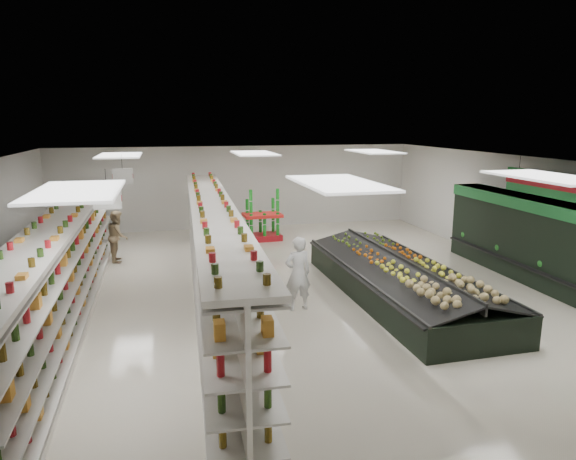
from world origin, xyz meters
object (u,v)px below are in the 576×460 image
object	(u,v)px
gondola_left	(63,275)
soda_endcap	(262,217)
shopper_background	(118,236)
shopper_main	(298,273)
gondola_center	(214,255)
produce_island	(399,279)

from	to	relation	value
gondola_left	soda_endcap	bearing A→B (deg)	48.99
gondola_left	shopper_background	xyz separation A→B (m)	(0.71, 4.70, -0.23)
shopper_main	gondola_center	bearing A→B (deg)	-42.92
soda_endcap	shopper_main	world-z (taller)	soda_endcap
gondola_left	shopper_main	distance (m)	4.96
gondola_center	shopper_background	size ratio (longest dim) A/B	8.54
gondola_center	soda_endcap	xyz separation A→B (m)	(2.26, 5.72, -0.23)
shopper_main	gondola_left	bearing A→B (deg)	-14.04
shopper_main	shopper_background	xyz separation A→B (m)	(-4.22, 5.23, -0.07)
gondola_left	gondola_center	xyz separation A→B (m)	(3.19, 0.68, 0.04)
gondola_left	shopper_main	world-z (taller)	gondola_left
soda_endcap	shopper_background	size ratio (longest dim) A/B	1.10
gondola_left	produce_island	distance (m)	7.53
soda_endcap	shopper_background	bearing A→B (deg)	-160.22
produce_island	shopper_main	xyz separation A→B (m)	(-2.57, -0.24, 0.38)
produce_island	soda_endcap	distance (m)	7.02
gondola_center	shopper_main	size ratio (longest dim) A/B	7.83
produce_island	soda_endcap	world-z (taller)	soda_endcap
shopper_background	gondola_left	bearing A→B (deg)	170.63
gondola_left	shopper_background	distance (m)	4.76
produce_island	shopper_main	bearing A→B (deg)	-174.69
produce_island	shopper_background	world-z (taller)	shopper_background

